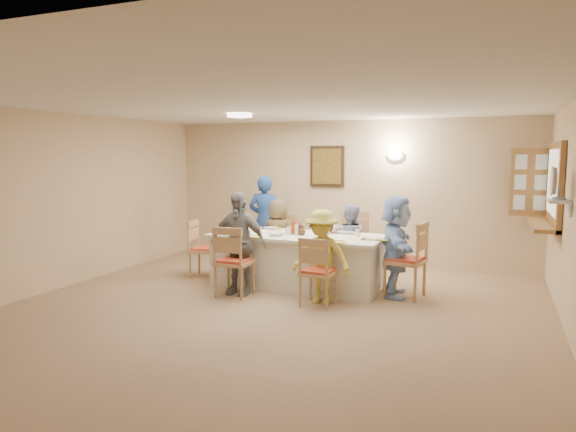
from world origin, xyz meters
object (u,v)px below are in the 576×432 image
at_px(diner_back_left, 278,236).
at_px(diner_right_end, 396,246).
at_px(chair_back_left, 281,243).
at_px(serving_hatch, 555,186).
at_px(chair_right_end, 405,259).
at_px(condiment_ketchup, 294,226).
at_px(caregiver, 265,220).
at_px(chair_back_right, 352,245).
at_px(chair_front_right, 319,271).
at_px(diner_front_right, 322,257).
at_px(desk_fan, 556,187).
at_px(chair_left_end, 205,248).
at_px(dining_table, 297,260).
at_px(diner_back_right, 350,242).
at_px(chair_front_left, 234,260).
at_px(diner_front_left, 238,243).

relative_size(diner_back_left, diner_right_end, 0.88).
bearing_deg(chair_back_left, serving_hatch, 3.13).
bearing_deg(chair_right_end, condiment_ketchup, -81.60).
xyz_separation_m(serving_hatch, caregiver, (-4.40, 0.36, -0.72)).
distance_m(chair_back_right, chair_front_right, 1.60).
bearing_deg(chair_right_end, diner_front_right, -45.43).
bearing_deg(chair_right_end, desk_fan, 80.69).
bearing_deg(chair_back_left, desk_fan, -16.22).
bearing_deg(chair_back_left, chair_front_right, -49.87).
relative_size(chair_back_left, chair_left_end, 1.06).
relative_size(chair_back_left, chair_back_right, 0.92).
bearing_deg(diner_right_end, dining_table, 78.57).
bearing_deg(serving_hatch, chair_right_end, -156.27).
height_order(chair_front_right, diner_back_right, diner_back_right).
bearing_deg(serving_hatch, dining_table, -166.71).
bearing_deg(chair_back_right, chair_front_left, -131.75).
relative_size(chair_back_right, caregiver, 0.66).
xyz_separation_m(desk_fan, chair_front_right, (-2.64, -0.24, -1.10)).
height_order(chair_front_right, condiment_ketchup, condiment_ketchup).
relative_size(serving_hatch, diner_back_left, 1.25).
bearing_deg(diner_right_end, chair_front_left, 100.17).
xyz_separation_m(chair_right_end, diner_front_left, (-2.15, -0.68, 0.19)).
bearing_deg(chair_right_end, diner_back_right, -116.62).
bearing_deg(chair_right_end, chair_front_left, -60.62).
height_order(chair_front_left, diner_right_end, diner_right_end).
bearing_deg(chair_front_right, dining_table, -50.87).
distance_m(serving_hatch, chair_left_end, 5.07).
bearing_deg(dining_table, chair_back_left, 126.87).
bearing_deg(diner_front_left, serving_hatch, 20.57).
bearing_deg(chair_right_end, chair_back_left, -101.44).
relative_size(chair_left_end, diner_back_right, 0.78).
distance_m(serving_hatch, caregiver, 4.47).
bearing_deg(desk_fan, chair_front_left, -176.40).
bearing_deg(chair_left_end, diner_front_right, -116.09).
relative_size(chair_back_left, chair_front_right, 1.06).
height_order(desk_fan, chair_front_right, desk_fan).
bearing_deg(desk_fan, diner_front_right, -177.36).
xyz_separation_m(chair_front_left, diner_front_left, (0.00, 0.12, 0.22)).
xyz_separation_m(desk_fan, diner_front_left, (-3.84, -0.12, -0.84)).
bearing_deg(diner_right_end, chair_back_left, 56.96).
xyz_separation_m(serving_hatch, diner_back_left, (-3.95, -0.11, -0.90)).
bearing_deg(chair_right_end, caregiver, -104.89).
distance_m(chair_front_left, diner_right_end, 2.18).
bearing_deg(desk_fan, diner_right_end, 162.95).
bearing_deg(chair_front_left, dining_table, -129.14).
bearing_deg(chair_left_end, chair_right_end, -98.54).
relative_size(chair_front_right, diner_back_left, 0.74).
bearing_deg(chair_right_end, dining_table, -81.03).
relative_size(chair_back_left, diner_front_left, 0.67).
distance_m(chair_left_end, caregiver, 1.30).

